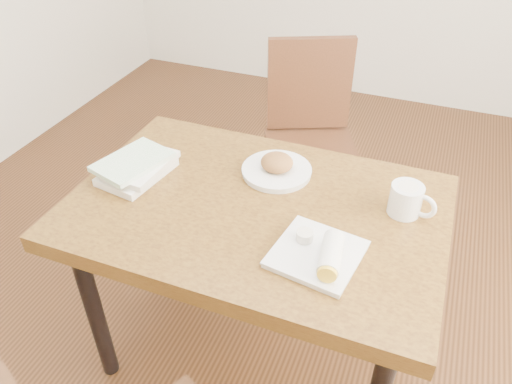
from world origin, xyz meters
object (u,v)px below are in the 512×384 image
(coffee_mug, at_px, (407,200))
(book_stack, at_px, (137,167))
(table, at_px, (256,225))
(plate_burrito, at_px, (321,254))
(plate_scone, at_px, (277,168))
(chair_far, at_px, (310,129))

(coffee_mug, distance_m, book_stack, 0.90)
(table, bearing_deg, plate_burrito, -33.04)
(table, distance_m, book_stack, 0.46)
(plate_scone, bearing_deg, table, -91.17)
(plate_scone, xyz_separation_m, coffee_mug, (0.45, -0.06, 0.03))
(plate_burrito, bearing_deg, book_stack, 166.08)
(book_stack, bearing_deg, plate_scone, 22.33)
(table, relative_size, coffee_mug, 8.07)
(plate_burrito, bearing_deg, plate_scone, 125.64)
(coffee_mug, bearing_deg, plate_scone, 172.70)
(plate_scone, height_order, coffee_mug, coffee_mug)
(chair_far, distance_m, plate_scone, 0.72)
(chair_far, bearing_deg, table, -85.99)
(chair_far, height_order, coffee_mug, chair_far)
(coffee_mug, height_order, plate_burrito, coffee_mug)
(plate_scone, distance_m, coffee_mug, 0.45)
(coffee_mug, relative_size, book_stack, 0.52)
(plate_scone, relative_size, plate_burrito, 0.91)
(chair_far, relative_size, book_stack, 3.35)
(table, relative_size, book_stack, 4.19)
(book_stack, bearing_deg, chair_far, 66.35)
(plate_scone, height_order, book_stack, plate_scone)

